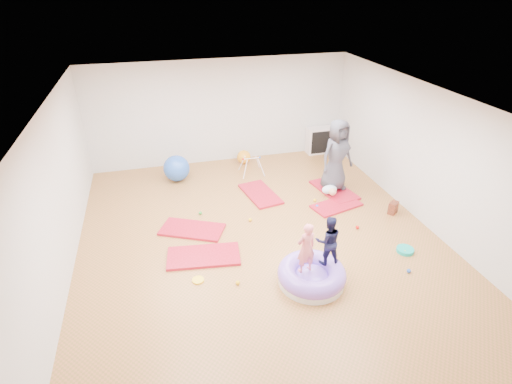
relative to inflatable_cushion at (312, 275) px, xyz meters
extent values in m
cube|color=#AE6B3C|center=(-0.51, 1.47, -0.14)|extent=(7.00, 8.00, 0.01)
cube|color=white|center=(-0.51, 1.47, 2.66)|extent=(7.00, 8.00, 0.01)
cube|color=silver|center=(-0.51, 5.47, 1.26)|extent=(7.00, 0.01, 2.80)
cube|color=silver|center=(-0.51, -2.53, 1.26)|extent=(7.00, 0.01, 2.80)
cube|color=silver|center=(-4.01, 1.47, 1.26)|extent=(0.01, 8.00, 2.80)
cube|color=silver|center=(2.99, 1.47, 1.26)|extent=(0.01, 8.00, 2.80)
cube|color=#D41F43|center=(-1.69, 1.15, -0.12)|extent=(1.42, 0.84, 0.06)
cube|color=#D41F43|center=(-1.79, 2.10, -0.12)|extent=(1.43, 1.14, 0.05)
cube|color=#D41F43|center=(-0.03, 3.20, -0.12)|extent=(0.85, 1.36, 0.05)
cube|color=#D41F43|center=(1.51, 2.23, -0.12)|extent=(1.24, 0.84, 0.05)
cube|color=#D41F43|center=(1.77, 2.92, -0.12)|extent=(0.87, 1.38, 0.05)
cylinder|color=silver|center=(0.00, 0.00, -0.08)|extent=(1.13, 1.13, 0.13)
torus|color=#8B60E6|center=(0.00, 0.00, 0.04)|extent=(1.17, 1.17, 0.31)
ellipsoid|color=#8B60E6|center=(0.00, 0.00, -0.03)|extent=(0.62, 0.62, 0.28)
imported|color=pink|center=(-0.14, -0.01, 0.66)|extent=(0.38, 0.28, 0.93)
imported|color=#17183D|center=(0.29, 0.10, 0.65)|extent=(0.49, 0.41, 0.91)
imported|color=#3F3F4B|center=(1.77, 2.98, 0.78)|extent=(0.96, 0.75, 1.74)
ellipsoid|color=#CAE6FC|center=(1.56, 2.75, 0.02)|extent=(0.37, 0.24, 0.21)
sphere|color=#E6B485|center=(1.56, 2.58, 0.04)|extent=(0.17, 0.17, 0.17)
sphere|color=yellow|center=(-0.55, 2.13, -0.11)|extent=(0.07, 0.07, 0.07)
sphere|color=blue|center=(1.06, 2.29, -0.11)|extent=(0.07, 0.07, 0.07)
sphere|color=red|center=(1.54, 1.28, -0.11)|extent=(0.07, 0.07, 0.07)
sphere|color=yellow|center=(2.01, 0.28, -0.11)|extent=(0.07, 0.07, 0.07)
sphere|color=yellow|center=(-1.24, 0.26, -0.11)|extent=(0.07, 0.07, 0.07)
sphere|color=green|center=(0.59, 0.66, -0.11)|extent=(0.07, 0.07, 0.07)
sphere|color=green|center=(-1.54, 2.68, -0.11)|extent=(0.07, 0.07, 0.07)
sphere|color=blue|center=(1.77, -0.22, -0.11)|extent=(0.07, 0.07, 0.07)
sphere|color=yellow|center=(1.12, 2.56, -0.11)|extent=(0.07, 0.07, 0.07)
sphere|color=blue|center=(-1.87, 4.51, 0.19)|extent=(0.66, 0.66, 0.66)
sphere|color=#F8A020|center=(0.02, 5.07, 0.05)|extent=(0.38, 0.38, 0.38)
cylinder|color=silver|center=(-0.16, 4.17, 0.10)|extent=(0.17, 0.18, 0.46)
cylinder|color=silver|center=(-0.16, 4.56, 0.10)|extent=(0.17, 0.18, 0.46)
cylinder|color=silver|center=(0.27, 4.17, 0.10)|extent=(0.17, 0.18, 0.46)
cylinder|color=silver|center=(0.27, 4.56, 0.10)|extent=(0.17, 0.18, 0.46)
cylinder|color=silver|center=(0.06, 4.37, 0.31)|extent=(0.45, 0.03, 0.03)
sphere|color=red|center=(-0.17, 4.37, 0.31)|extent=(0.05, 0.05, 0.05)
sphere|color=blue|center=(0.28, 4.37, 0.31)|extent=(0.05, 0.05, 0.05)
cube|color=silver|center=(2.36, 5.27, 0.24)|extent=(0.77, 0.37, 0.77)
cube|color=black|center=(2.36, 5.09, 0.24)|extent=(0.66, 0.02, 0.66)
cube|color=silver|center=(2.36, 5.22, 0.24)|extent=(0.02, 0.26, 0.67)
cube|color=silver|center=(2.36, 5.22, 0.24)|extent=(0.67, 0.26, 0.02)
cylinder|color=#0CA99B|center=(2.05, 0.33, -0.11)|extent=(0.32, 0.32, 0.07)
cube|color=#A23817|center=(2.59, 1.65, -0.01)|extent=(0.28, 0.25, 0.27)
cylinder|color=yellow|center=(-1.88, 0.52, -0.13)|extent=(0.21, 0.21, 0.03)
camera|label=1|loc=(-2.28, -4.87, 4.52)|focal=28.00mm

